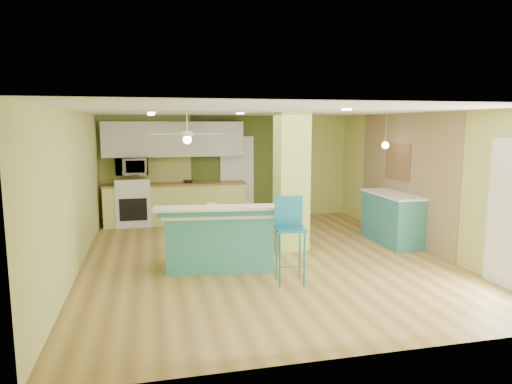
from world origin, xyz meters
TOP-DOWN VIEW (x-y plane):
  - floor at (0.00, 0.00)m, footprint 6.00×7.00m
  - ceiling at (0.00, 0.00)m, footprint 6.00×7.00m
  - wall_back at (0.00, 3.50)m, footprint 6.00×0.01m
  - wall_front at (0.00, -3.50)m, footprint 6.00×0.01m
  - wall_left at (-3.00, 0.00)m, footprint 0.01×7.00m
  - wall_right at (3.00, 0.00)m, footprint 0.01×7.00m
  - wood_panel at (2.99, 0.60)m, footprint 0.02×3.40m
  - olive_accent at (0.20, 3.49)m, footprint 2.20×0.02m
  - interior_door at (0.20, 3.46)m, footprint 0.82×0.05m
  - column at (0.65, 0.50)m, footprint 0.55×0.55m
  - kitchen_run at (-1.30, 3.20)m, footprint 3.25×0.63m
  - stove at (-2.25, 3.19)m, footprint 0.76×0.66m
  - upper_cabinets at (-1.30, 3.32)m, footprint 3.20×0.34m
  - microwave at (-2.25, 3.20)m, footprint 0.70×0.48m
  - ceiling_fan at (-1.10, 2.00)m, footprint 1.41×1.41m
  - pendant_lamp at (2.65, 0.75)m, footprint 0.14×0.14m
  - wall_decor at (2.96, 0.80)m, footprint 0.03×0.90m
  - peninsula at (-0.82, -0.33)m, footprint 2.01×1.25m
  - bar_stool at (0.08, -1.23)m, footprint 0.47×0.47m
  - side_counter at (2.70, 0.46)m, footprint 0.64×1.51m
  - fruit_bowl at (-1.00, 3.19)m, footprint 0.30×0.30m
  - canister at (-0.94, -0.41)m, footprint 0.16×0.16m

SIDE VIEW (x-z plane):
  - floor at x=0.00m, z-range -0.01..0.00m
  - stove at x=-2.25m, z-range -0.08..1.00m
  - kitchen_run at x=-1.30m, z-range 0.00..0.94m
  - side_counter at x=2.70m, z-range 0.00..0.97m
  - peninsula at x=-0.82m, z-range -0.04..1.02m
  - bar_stool at x=0.08m, z-range 0.21..1.47m
  - fruit_bowl at x=-1.00m, z-range 0.94..1.00m
  - canister at x=-0.94m, z-range 0.92..1.06m
  - interior_door at x=0.20m, z-range 0.00..2.00m
  - wall_back at x=0.00m, z-range 0.00..2.50m
  - wall_front at x=0.00m, z-range 0.00..2.50m
  - wall_left at x=-3.00m, z-range 0.00..2.50m
  - wall_right at x=3.00m, z-range 0.00..2.50m
  - wood_panel at x=2.99m, z-range 0.00..2.50m
  - olive_accent at x=0.20m, z-range 0.00..2.50m
  - column at x=0.65m, z-range 0.00..2.50m
  - microwave at x=-2.25m, z-range 1.16..1.55m
  - wall_decor at x=2.96m, z-range 1.20..1.90m
  - pendant_lamp at x=2.65m, z-range 1.54..2.23m
  - upper_cabinets at x=-1.30m, z-range 1.55..2.35m
  - ceiling_fan at x=-1.10m, z-range 1.77..2.38m
  - ceiling at x=0.00m, z-range 2.50..2.51m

